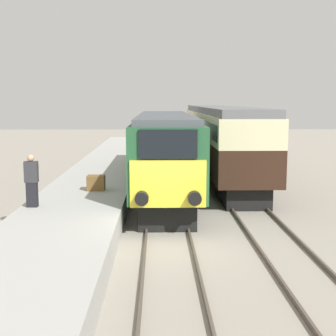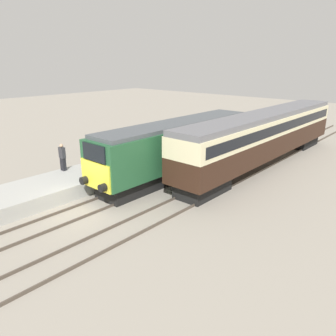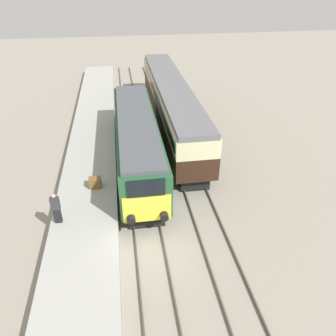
% 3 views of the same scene
% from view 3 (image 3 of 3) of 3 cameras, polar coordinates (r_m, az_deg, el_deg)
% --- Properties ---
extents(ground_plane, '(120.00, 120.00, 0.00)m').
position_cam_3_polar(ground_plane, '(17.34, -3.13, -13.73)').
color(ground_plane, gray).
extents(platform_left, '(3.50, 50.00, 0.87)m').
position_cam_3_polar(platform_left, '(23.51, -13.26, 0.39)').
color(platform_left, '#A8A8A3').
rests_on(platform_left, ground_plane).
extents(rails_near_track, '(1.51, 60.00, 0.14)m').
position_cam_3_polar(rails_near_track, '(21.10, -4.57, -3.94)').
color(rails_near_track, '#4C4238').
rests_on(rails_near_track, ground_plane).
extents(rails_far_track, '(1.50, 60.00, 0.14)m').
position_cam_3_polar(rails_far_track, '(21.52, 4.50, -3.14)').
color(rails_far_track, '#4C4238').
rests_on(rails_far_track, ground_plane).
extents(locomotive, '(2.70, 14.49, 3.83)m').
position_cam_3_polar(locomotive, '(22.60, -5.43, 4.80)').
color(locomotive, black).
rests_on(locomotive, ground_plane).
extents(passenger_carriage, '(2.75, 20.39, 4.11)m').
position_cam_3_polar(passenger_carriage, '(28.54, 0.57, 11.61)').
color(passenger_carriage, black).
rests_on(passenger_carriage, ground_plane).
extents(person_on_platform, '(0.44, 0.26, 1.80)m').
position_cam_3_polar(person_on_platform, '(17.85, -18.91, -6.64)').
color(person_on_platform, black).
rests_on(person_on_platform, platform_left).
extents(luggage_crate, '(0.70, 0.56, 0.60)m').
position_cam_3_polar(luggage_crate, '(20.33, -12.62, -2.48)').
color(luggage_crate, brown).
rests_on(luggage_crate, platform_left).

